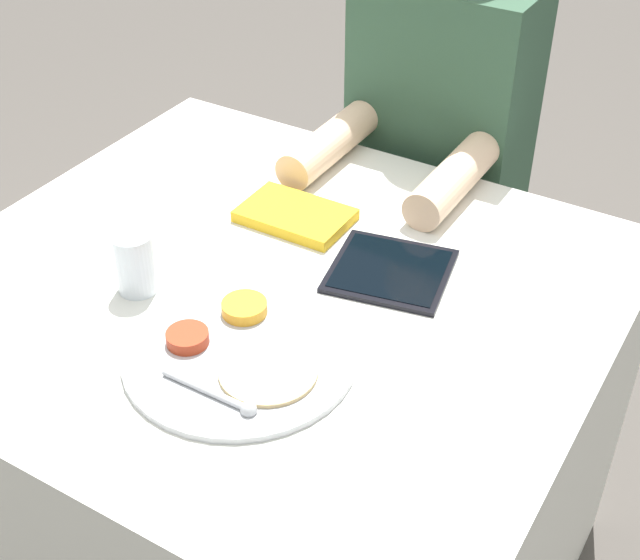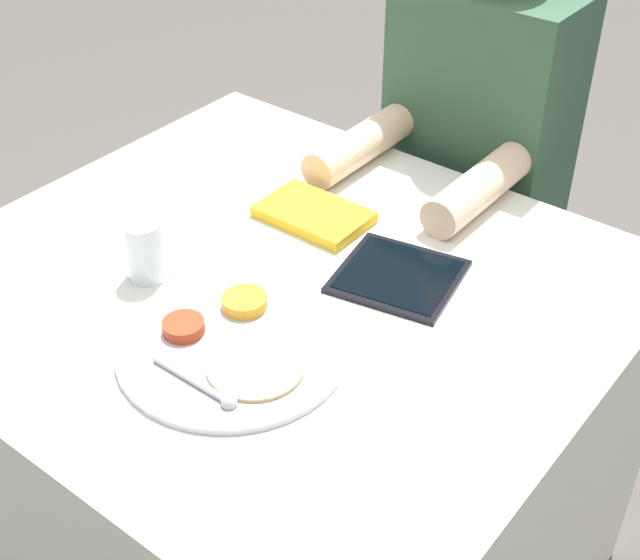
% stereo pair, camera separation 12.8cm
% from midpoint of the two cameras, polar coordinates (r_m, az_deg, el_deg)
% --- Properties ---
extents(dining_table, '(1.02, 0.93, 0.76)m').
position_cam_midpoint_polar(dining_table, '(1.64, -5.17, -11.02)').
color(dining_table, silver).
rests_on(dining_table, ground_plane).
extents(thali_tray, '(0.33, 0.33, 0.03)m').
position_cam_midpoint_polar(thali_tray, '(1.25, -8.08, -4.74)').
color(thali_tray, '#B7BABF').
rests_on(thali_tray, dining_table).
extents(red_notebook, '(0.19, 0.12, 0.02)m').
position_cam_midpoint_polar(red_notebook, '(1.52, -4.01, 4.02)').
color(red_notebook, silver).
rests_on(red_notebook, dining_table).
extents(tablet_device, '(0.21, 0.21, 0.01)m').
position_cam_midpoint_polar(tablet_device, '(1.39, 1.91, 0.50)').
color(tablet_device, black).
rests_on(tablet_device, dining_table).
extents(person_diner, '(0.34, 0.47, 1.25)m').
position_cam_midpoint_polar(person_diner, '(1.90, 5.33, 5.00)').
color(person_diner, black).
rests_on(person_diner, ground_plane).
extents(drinking_glass, '(0.06, 0.06, 0.10)m').
position_cam_midpoint_polar(drinking_glass, '(1.37, -14.39, 0.99)').
color(drinking_glass, silver).
rests_on(drinking_glass, dining_table).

